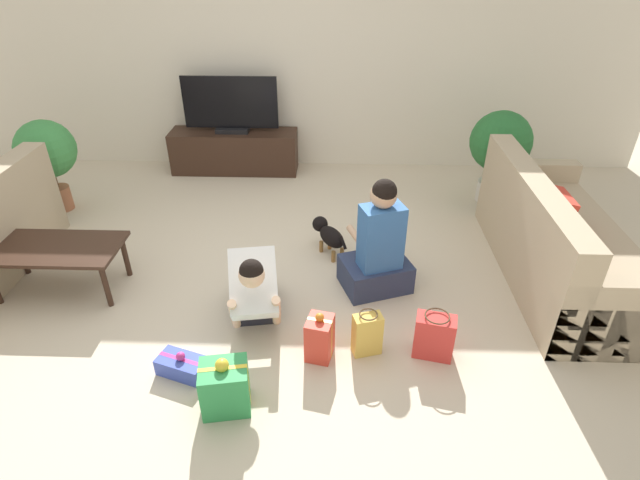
# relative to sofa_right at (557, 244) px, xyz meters

# --- Properties ---
(ground_plane) EXTENTS (16.00, 16.00, 0.00)m
(ground_plane) POSITION_rel_sofa_right_xyz_m (-2.42, -0.28, -0.31)
(ground_plane) COLOR beige
(wall_back) EXTENTS (8.40, 0.06, 2.60)m
(wall_back) POSITION_rel_sofa_right_xyz_m (-2.42, 2.35, 0.99)
(wall_back) COLOR silver
(wall_back) RESTS_ON ground_plane
(sofa_right) EXTENTS (0.86, 2.05, 0.87)m
(sofa_right) POSITION_rel_sofa_right_xyz_m (0.00, 0.00, 0.00)
(sofa_right) COLOR tan
(sofa_right) RESTS_ON ground_plane
(coffee_table) EXTENTS (1.00, 0.53, 0.40)m
(coffee_table) POSITION_rel_sofa_right_xyz_m (-4.00, -0.33, 0.05)
(coffee_table) COLOR #382319
(coffee_table) RESTS_ON ground_plane
(tv_console) EXTENTS (1.49, 0.41, 0.49)m
(tv_console) POSITION_rel_sofa_right_xyz_m (-3.04, 2.07, -0.06)
(tv_console) COLOR #382319
(tv_console) RESTS_ON ground_plane
(tv) EXTENTS (1.08, 0.20, 0.64)m
(tv) POSITION_rel_sofa_right_xyz_m (-3.04, 2.07, 0.47)
(tv) COLOR black
(tv) RESTS_ON tv_console
(potted_plant_corner_right) EXTENTS (0.62, 0.62, 0.98)m
(potted_plant_corner_right) POSITION_rel_sofa_right_xyz_m (-0.15, 1.38, 0.32)
(potted_plant_corner_right) COLOR beige
(potted_plant_corner_right) RESTS_ON ground_plane
(potted_plant_corner_left) EXTENTS (0.57, 0.57, 0.95)m
(potted_plant_corner_left) POSITION_rel_sofa_right_xyz_m (-4.68, 1.02, 0.32)
(potted_plant_corner_left) COLOR #A36042
(potted_plant_corner_left) RESTS_ON ground_plane
(person_kneeling) EXTENTS (0.43, 0.78, 0.74)m
(person_kneeling) POSITION_rel_sofa_right_xyz_m (-2.39, -0.69, 0.01)
(person_kneeling) COLOR #23232D
(person_kneeling) RESTS_ON ground_plane
(person_sitting) EXTENTS (0.62, 0.59, 0.98)m
(person_sitting) POSITION_rel_sofa_right_xyz_m (-1.48, -0.24, 0.05)
(person_sitting) COLOR #283351
(person_sitting) RESTS_ON ground_plane
(dog) EXTENTS (0.33, 0.43, 0.30)m
(dog) POSITION_rel_sofa_right_xyz_m (-1.88, 0.27, -0.11)
(dog) COLOR black
(dog) RESTS_ON ground_plane
(gift_box_a) EXTENTS (0.36, 0.26, 0.18)m
(gift_box_a) POSITION_rel_sofa_right_xyz_m (-2.81, -1.21, -0.24)
(gift_box_a) COLOR #3D51BC
(gift_box_a) RESTS_ON ground_plane
(gift_box_b) EXTENTS (0.21, 0.23, 0.37)m
(gift_box_b) POSITION_rel_sofa_right_xyz_m (-1.91, -1.02, -0.15)
(gift_box_b) COLOR red
(gift_box_b) RESTS_ON ground_plane
(gift_box_c) EXTENTS (0.32, 0.28, 0.39)m
(gift_box_c) POSITION_rel_sofa_right_xyz_m (-2.46, -1.47, -0.14)
(gift_box_c) COLOR #2D934C
(gift_box_c) RESTS_ON ground_plane
(gift_bag_a) EXTENTS (0.29, 0.20, 0.35)m
(gift_bag_a) POSITION_rel_sofa_right_xyz_m (-1.14, -0.99, -0.14)
(gift_bag_a) COLOR red
(gift_bag_a) RESTS_ON ground_plane
(gift_bag_b) EXTENTS (0.22, 0.16, 0.34)m
(gift_bag_b) POSITION_rel_sofa_right_xyz_m (-1.59, -0.97, -0.15)
(gift_bag_b) COLOR #E5B74C
(gift_bag_b) RESTS_ON ground_plane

